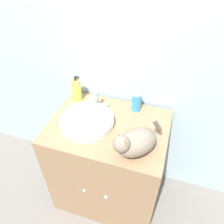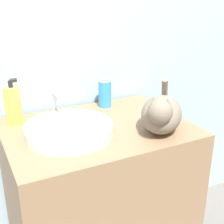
{
  "view_description": "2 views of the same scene",
  "coord_description": "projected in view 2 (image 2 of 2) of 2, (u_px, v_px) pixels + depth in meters",
  "views": [
    {
      "loc": [
        0.35,
        -0.71,
        1.9
      ],
      "look_at": [
        0.03,
        0.29,
        0.99
      ],
      "focal_mm": 35.0,
      "sensor_mm": 36.0,
      "label": 1
    },
    {
      "loc": [
        -0.51,
        -0.86,
        1.43
      ],
      "look_at": [
        0.05,
        0.25,
        0.94
      ],
      "focal_mm": 50.0,
      "sensor_mm": 36.0,
      "label": 2
    }
  ],
  "objects": [
    {
      "name": "wall_back",
      "position": [
        68.0,
        29.0,
        1.53
      ],
      "size": [
        6.0,
        0.05,
        2.5
      ],
      "color": "#9EB7C6",
      "rests_on": "ground_plane"
    },
    {
      "name": "vanity_cabinet",
      "position": [
        99.0,
        205.0,
        1.55
      ],
      "size": [
        0.82,
        0.61,
        0.86
      ],
      "color": "#8C6B4C",
      "rests_on": "ground_plane"
    },
    {
      "name": "sink_basin",
      "position": [
        69.0,
        130.0,
        1.3
      ],
      "size": [
        0.37,
        0.37,
        0.05
      ],
      "color": "silver",
      "rests_on": "vanity_cabinet"
    },
    {
      "name": "faucet",
      "position": [
        55.0,
        107.0,
        1.44
      ],
      "size": [
        0.16,
        0.11,
        0.15
      ],
      "color": "silver",
      "rests_on": "vanity_cabinet"
    },
    {
      "name": "cat",
      "position": [
        161.0,
        113.0,
        1.31
      ],
      "size": [
        0.3,
        0.31,
        0.2
      ],
      "rotation": [
        0.0,
        0.0,
        -2.26
      ],
      "color": "#7A6B5B",
      "rests_on": "vanity_cabinet"
    },
    {
      "name": "soap_bottle",
      "position": [
        13.0,
        105.0,
        1.4
      ],
      "size": [
        0.07,
        0.07,
        0.21
      ],
      "color": "#EADB4C",
      "rests_on": "vanity_cabinet"
    },
    {
      "name": "spray_bottle",
      "position": [
        105.0,
        91.0,
        1.6
      ],
      "size": [
        0.07,
        0.07,
        0.17
      ],
      "color": "#338CCC",
      "rests_on": "vanity_cabinet"
    }
  ]
}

